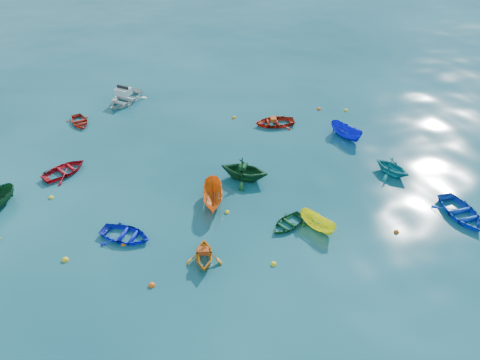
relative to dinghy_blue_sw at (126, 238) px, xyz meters
name	(u,v)px	position (x,y,z in m)	size (l,w,h in m)	color
ground	(272,231)	(8.25, -2.76, 0.00)	(160.00, 160.00, 0.00)	#093645
dinghy_blue_sw	(126,238)	(0.00, 0.00, 0.00)	(2.23, 3.12, 0.65)	#101BD1
dinghy_blue_se	(460,216)	(19.80, -6.03, 0.00)	(2.63, 3.68, 0.76)	#0F3DC0
dinghy_orange_w	(204,261)	(3.69, -3.57, 0.00)	(2.10, 2.43, 1.28)	orange
sampan_yellow_mid	(317,228)	(10.92, -3.61, 0.00)	(0.99, 2.63, 1.02)	#FBF016
dinghy_green_e	(287,225)	(9.36, -2.69, 0.00)	(1.79, 2.50, 0.52)	#135127
dinghy_cyan_se	(391,174)	(18.57, -0.64, 0.00)	(2.23, 2.59, 1.36)	teal
dinghy_red_nw	(65,173)	(-2.65, 8.22, 0.00)	(2.28, 3.18, 0.66)	#B00E19
sampan_orange_n	(214,203)	(5.92, 1.08, 0.00)	(1.27, 3.37, 1.30)	orange
dinghy_green_n	(244,179)	(8.78, 2.75, 0.00)	(2.85, 3.31, 1.74)	#104521
dinghy_red_ne	(274,124)	(14.02, 8.78, 0.00)	(2.33, 3.26, 0.68)	#AC1D0E
sampan_blue_far	(345,137)	(18.32, 4.79, 0.00)	(1.13, 3.01, 1.16)	#1019D3
dinghy_red_far	(80,123)	(-0.80, 15.06, 0.00)	(1.86, 2.60, 0.54)	#B21E0E
motorboat_white	(125,102)	(3.43, 17.56, 0.00)	(2.88, 4.03, 1.44)	silver
tarp_orange_a	(204,251)	(3.71, -3.52, 0.78)	(0.58, 0.44, 0.28)	#BA3B13
tarp_green_b	(243,167)	(8.71, 2.82, 1.01)	(0.58, 0.44, 0.28)	#10401D
tarp_orange_b	(273,119)	(13.92, 8.80, 0.48)	(0.61, 0.46, 0.29)	#BE4513
buoy_or_a	(152,286)	(0.54, -4.18, 0.00)	(0.37, 0.37, 0.37)	#EF560D
buoy_ye_a	(274,264)	(7.18, -5.27, 0.00)	(0.35, 0.35, 0.35)	yellow
buoy_or_b	(396,232)	(15.15, -5.74, 0.00)	(0.32, 0.32, 0.32)	#CE4B0B
buoy_ye_b	(65,260)	(-3.51, -0.52, 0.00)	(0.39, 0.39, 0.39)	yellow
buoy_or_c	(124,245)	(-0.23, -0.53, 0.00)	(0.31, 0.31, 0.31)	orange
buoy_ye_c	(227,213)	(6.38, -0.15, 0.00)	(0.31, 0.31, 0.31)	yellow
buoy_or_d	(319,109)	(18.76, 9.67, 0.00)	(0.36, 0.36, 0.36)	#F4590D
buoy_ye_d	(51,198)	(-3.80, 5.65, 0.00)	(0.32, 0.32, 0.32)	yellow
buoy_or_e	(234,118)	(11.34, 11.06, 0.00)	(0.35, 0.35, 0.35)	orange
buoy_ye_e	(346,111)	(20.79, 8.54, 0.00)	(0.37, 0.37, 0.37)	yellow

